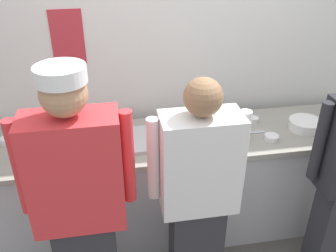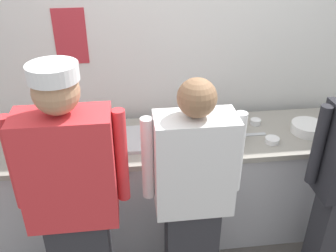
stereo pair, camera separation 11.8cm
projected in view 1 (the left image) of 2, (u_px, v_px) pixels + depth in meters
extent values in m
cube|color=silver|center=(175.00, 48.00, 2.90)|extent=(4.85, 0.10, 2.82)
cube|color=#B72D38|center=(68.00, 38.00, 2.68)|extent=(0.23, 0.01, 0.41)
cube|color=#B2B2B7|center=(185.00, 185.00, 3.00)|extent=(3.03, 0.61, 0.84)
cube|color=gray|center=(186.00, 138.00, 2.78)|extent=(3.09, 0.66, 0.04)
cube|color=red|center=(75.00, 173.00, 1.93)|extent=(0.48, 0.24, 0.66)
cylinder|color=red|center=(19.00, 168.00, 1.91)|extent=(0.07, 0.07, 0.56)
cylinder|color=red|center=(128.00, 158.00, 1.99)|extent=(0.07, 0.07, 0.56)
sphere|color=tan|center=(63.00, 94.00, 1.71)|extent=(0.22, 0.22, 0.22)
cylinder|color=white|center=(60.00, 74.00, 1.66)|extent=(0.24, 0.24, 0.08)
cube|color=#2D2D33|center=(195.00, 250.00, 2.47)|extent=(0.32, 0.20, 0.78)
cube|color=white|center=(200.00, 164.00, 2.13)|extent=(0.45, 0.24, 0.61)
cylinder|color=white|center=(153.00, 160.00, 2.11)|extent=(0.07, 0.07, 0.52)
cylinder|color=white|center=(242.00, 151.00, 2.19)|extent=(0.07, 0.07, 0.52)
sphere|color=#8C6647|center=(203.00, 97.00, 1.92)|extent=(0.21, 0.21, 0.21)
cube|color=#2D2D33|center=(336.00, 229.00, 2.62)|extent=(0.33, 0.20, 0.78)
cylinder|color=#232328|center=(320.00, 142.00, 2.26)|extent=(0.07, 0.07, 0.53)
cylinder|color=white|center=(63.00, 148.00, 2.63)|extent=(0.19, 0.19, 0.01)
cylinder|color=white|center=(62.00, 146.00, 2.62)|extent=(0.19, 0.19, 0.01)
cylinder|color=white|center=(62.00, 145.00, 2.61)|extent=(0.19, 0.19, 0.01)
cylinder|color=white|center=(62.00, 143.00, 2.61)|extent=(0.19, 0.19, 0.01)
cylinder|color=white|center=(62.00, 142.00, 2.60)|extent=(0.19, 0.19, 0.01)
cylinder|color=white|center=(304.00, 128.00, 2.87)|extent=(0.25, 0.25, 0.01)
cylinder|color=white|center=(305.00, 127.00, 2.86)|extent=(0.25, 0.25, 0.01)
cylinder|color=white|center=(305.00, 125.00, 2.85)|extent=(0.25, 0.25, 0.01)
cylinder|color=white|center=(305.00, 124.00, 2.85)|extent=(0.25, 0.25, 0.01)
cylinder|color=white|center=(306.00, 122.00, 2.84)|extent=(0.25, 0.25, 0.01)
cylinder|color=white|center=(306.00, 121.00, 2.84)|extent=(0.25, 0.25, 0.01)
cylinder|color=#B7BABF|center=(217.00, 128.00, 2.74)|extent=(0.39, 0.39, 0.13)
cube|color=#B7BABF|center=(141.00, 139.00, 2.71)|extent=(0.52, 0.37, 0.02)
cylinder|color=#56A333|center=(77.00, 152.00, 2.46)|extent=(0.06, 0.06, 0.14)
cone|color=#56A333|center=(75.00, 141.00, 2.41)|extent=(0.05, 0.05, 0.04)
cylinder|color=white|center=(254.00, 120.00, 2.95)|extent=(0.08, 0.08, 0.04)
cylinder|color=gold|center=(254.00, 118.00, 2.94)|extent=(0.07, 0.07, 0.01)
cylinder|color=white|center=(19.00, 155.00, 2.52)|extent=(0.08, 0.08, 0.04)
cylinder|color=red|center=(19.00, 153.00, 2.52)|extent=(0.07, 0.07, 0.01)
cylinder|color=white|center=(272.00, 138.00, 2.72)|extent=(0.10, 0.10, 0.04)
cylinder|color=orange|center=(272.00, 136.00, 2.71)|extent=(0.08, 0.08, 0.01)
cylinder|color=white|center=(6.00, 141.00, 2.67)|extent=(0.09, 0.09, 0.04)
cylinder|color=orange|center=(6.00, 139.00, 2.67)|extent=(0.07, 0.07, 0.01)
cylinder|color=white|center=(328.00, 115.00, 2.96)|extent=(0.09, 0.09, 0.10)
cube|color=#B7BABF|center=(252.00, 132.00, 2.81)|extent=(0.19, 0.03, 0.01)
cube|color=black|center=(235.00, 133.00, 2.79)|extent=(0.09, 0.03, 0.02)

